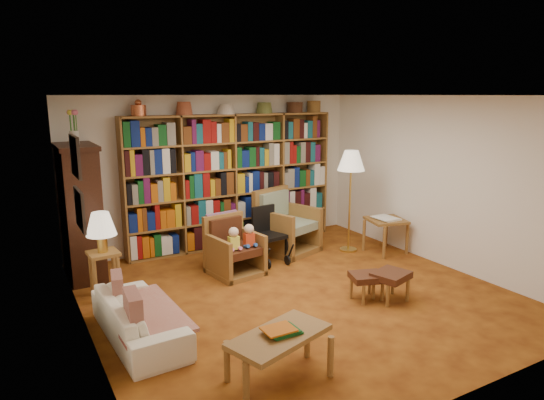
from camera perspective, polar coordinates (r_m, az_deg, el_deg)
floor at (r=6.34m, az=2.97°, el=-11.02°), size 5.00×5.00×0.00m
ceiling at (r=5.82m, az=3.25°, el=12.20°), size 5.00×5.00×0.00m
wall_back at (r=8.14m, az=-6.40°, el=3.34°), size 5.00×0.00×5.00m
wall_front at (r=4.15m, az=22.08°, el=-6.31°), size 5.00×0.00×5.00m
wall_left at (r=5.11m, az=-21.33°, el=-2.84°), size 0.00×5.00×5.00m
wall_right at (r=7.58m, az=19.27°, el=2.05°), size 0.00×5.00×5.00m
bookshelf at (r=8.08m, az=-4.60°, el=2.74°), size 3.60×0.30×2.42m
curio_cabinet at (r=7.13m, az=-21.58°, el=-1.16°), size 0.50×0.95×2.40m
framed_pictures at (r=5.32m, az=-21.89°, el=1.84°), size 0.03×0.52×0.97m
sofa at (r=5.39m, az=-15.38°, el=-13.18°), size 1.60×0.69×0.46m
sofa_throw at (r=5.37m, az=-14.89°, el=-12.42°), size 0.76×1.35×0.04m
cushion_left at (r=5.60m, az=-17.72°, el=-9.91°), size 0.17×0.38×0.36m
cushion_right at (r=4.96m, az=-15.99°, el=-12.72°), size 0.16×0.42×0.41m
side_table_lamp at (r=6.45m, az=-19.15°, el=-7.28°), size 0.38×0.38×0.60m
table_lamp at (r=6.31m, az=-19.48°, el=-2.83°), size 0.37×0.37×0.50m
armchair_leather at (r=6.98m, az=-4.66°, el=-5.78°), size 0.76×0.79×0.84m
armchair_sage at (r=7.95m, az=1.44°, el=-3.21°), size 1.07×1.07×1.00m
wheelchair at (r=7.44m, az=-0.59°, el=-4.30°), size 0.48×0.67×0.84m
floor_lamp at (r=7.78m, az=9.29°, el=4.11°), size 0.44×0.44×1.65m
side_table_papers at (r=8.00m, az=13.26°, el=-2.76°), size 0.68×0.68×0.59m
footstool_a at (r=6.19m, az=11.13°, el=-9.07°), size 0.48×0.45×0.34m
footstool_b at (r=6.23m, az=13.83°, el=-8.83°), size 0.52×0.48×0.37m
coffee_table at (r=4.47m, az=0.87°, el=-16.13°), size 1.04×0.73×0.49m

